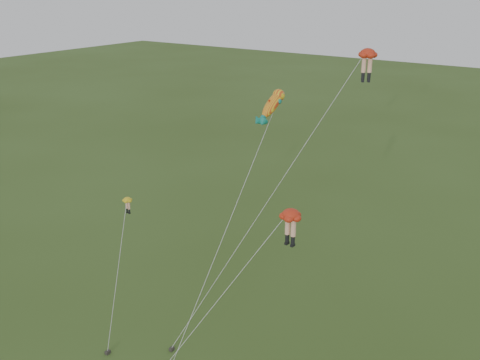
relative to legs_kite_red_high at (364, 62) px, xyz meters
The scene contains 5 objects.
ground 23.96m from the legs_kite_red_high, 117.71° to the right, with size 300.00×300.00×0.00m, color #344A1A.
legs_kite_red_high is the anchor object (origin of this frame).
legs_kite_red_mid 13.50m from the legs_kite_red_high, 87.14° to the right, with size 7.52×6.39×11.99m.
legs_kite_yellow 20.33m from the legs_kite_red_high, 141.27° to the right, with size 3.47×6.21×9.18m.
fish_kite 7.12m from the legs_kite_red_high, 132.20° to the right, with size 2.08×11.76×17.56m.
Camera 1 is at (21.02, -22.99, 24.32)m, focal length 40.00 mm.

